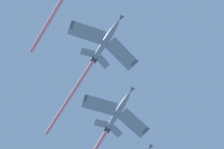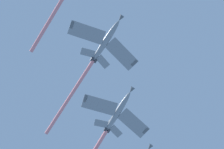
% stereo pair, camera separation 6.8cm
% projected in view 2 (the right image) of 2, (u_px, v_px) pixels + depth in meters
% --- Properties ---
extents(jet_second, '(19.70, 34.86, 9.89)m').
position_uv_depth(jet_second, '(96.00, 57.00, 130.90)').
color(jet_second, gray).
extents(jet_third, '(19.57, 32.50, 9.99)m').
position_uv_depth(jet_third, '(109.00, 127.00, 136.94)').
color(jet_third, gray).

